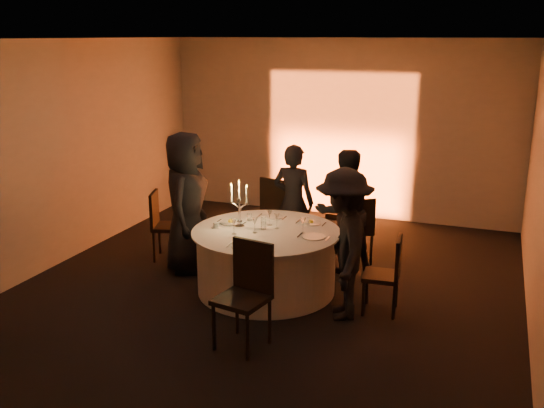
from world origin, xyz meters
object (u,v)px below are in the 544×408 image
(candelabra, at_px, (239,211))
(guest_back_left, at_px, (293,202))
(guest_right, at_px, (343,244))
(chair_back_left, at_px, (278,208))
(chair_right, at_px, (388,271))
(coffee_cup, at_px, (216,225))
(chair_front, at_px, (247,288))
(guest_back_right, at_px, (344,211))
(banquet_table, at_px, (266,261))
(chair_left, at_px, (163,221))
(guest_left, at_px, (186,202))
(chair_back_right, at_px, (357,226))

(candelabra, bearing_deg, guest_back_left, 76.03)
(guest_right, bearing_deg, chair_back_left, -162.06)
(chair_right, height_order, coffee_cup, chair_right)
(chair_front, bearing_deg, guest_back_right, 90.94)
(chair_back_left, height_order, coffee_cup, chair_back_left)
(banquet_table, xyz_separation_m, chair_front, (0.30, -1.32, 0.22))
(chair_back_left, xyz_separation_m, guest_right, (1.45, -1.91, 0.25))
(chair_left, distance_m, coffee_cup, 1.33)
(chair_right, bearing_deg, candelabra, -98.23)
(candelabra, bearing_deg, guest_left, 163.21)
(guest_back_left, bearing_deg, candelabra, 78.82)
(chair_left, bearing_deg, chair_back_left, -71.37)
(chair_front, relative_size, candelabra, 1.79)
(chair_left, bearing_deg, coffee_cup, -138.05)
(chair_left, distance_m, chair_back_left, 1.68)
(chair_back_left, xyz_separation_m, chair_right, (1.91, -1.66, -0.09))
(banquet_table, bearing_deg, candelabra, 177.94)
(guest_left, relative_size, candelabra, 3.11)
(banquet_table, bearing_deg, guest_back_right, 54.19)
(banquet_table, relative_size, coffee_cup, 16.36)
(chair_back_right, height_order, guest_back_left, guest_back_left)
(banquet_table, xyz_separation_m, chair_back_right, (0.83, 1.28, 0.15))
(chair_back_left, xyz_separation_m, guest_left, (-0.82, -1.27, 0.33))
(guest_back_right, bearing_deg, chair_front, 43.91)
(coffee_cup, relative_size, candelabra, 0.18)
(chair_back_right, height_order, chair_right, chair_back_right)
(chair_right, xyz_separation_m, guest_back_right, (-0.78, 1.10, 0.31))
(chair_back_right, xyz_separation_m, coffee_cup, (-1.45, -1.39, 0.27))
(chair_left, xyz_separation_m, candelabra, (1.40, -0.52, 0.44))
(chair_back_right, distance_m, guest_left, 2.33)
(guest_left, bearing_deg, chair_right, -110.69)
(guest_back_left, distance_m, coffee_cup, 1.42)
(guest_left, bearing_deg, guest_back_right, -82.52)
(chair_back_left, relative_size, guest_back_left, 0.65)
(guest_left, distance_m, guest_back_right, 2.07)
(banquet_table, bearing_deg, chair_back_left, 104.78)
(guest_back_left, distance_m, candelabra, 1.24)
(chair_left, bearing_deg, guest_left, -134.96)
(banquet_table, bearing_deg, chair_right, -4.09)
(chair_front, relative_size, guest_back_right, 0.66)
(chair_left, xyz_separation_m, guest_left, (0.52, -0.26, 0.39))
(banquet_table, relative_size, guest_left, 0.97)
(chair_front, bearing_deg, banquet_table, 113.90)
(banquet_table, xyz_separation_m, chair_right, (1.50, -0.11, 0.12))
(chair_left, bearing_deg, chair_back_right, -92.38)
(chair_right, relative_size, guest_right, 0.53)
(chair_front, relative_size, coffee_cup, 9.75)
(chair_left, distance_m, candelabra, 1.55)
(chair_front, xyz_separation_m, coffee_cup, (-0.91, 1.21, 0.19))
(banquet_table, xyz_separation_m, guest_left, (-1.23, 0.28, 0.55))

